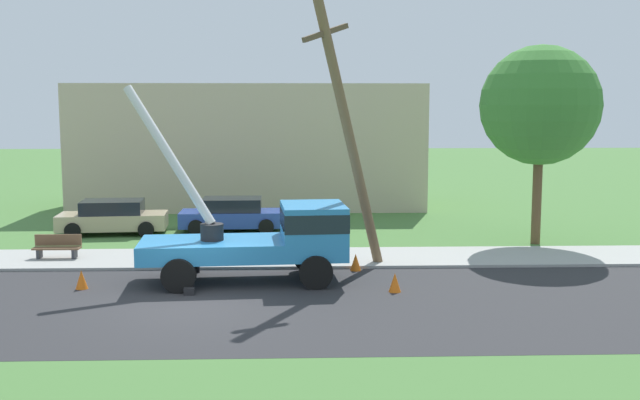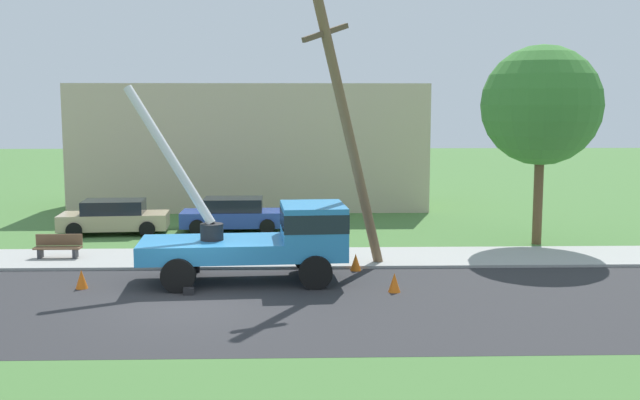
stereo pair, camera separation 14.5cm
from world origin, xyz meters
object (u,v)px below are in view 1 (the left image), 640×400
(leaning_utility_pole, at_px, (349,134))
(park_bench, at_px, (57,247))
(traffic_cone_behind, at_px, (82,280))
(traffic_cone_ahead, at_px, (395,282))
(parked_sedan_tan, at_px, (113,217))
(roadside_tree_near, at_px, (540,106))
(parked_sedan_blue, at_px, (232,215))
(utility_truck, at_px, (271,235))
(traffic_cone_curbside, at_px, (356,262))

(leaning_utility_pole, bearing_deg, park_bench, 169.75)
(leaning_utility_pole, distance_m, traffic_cone_behind, 9.31)
(traffic_cone_ahead, relative_size, traffic_cone_behind, 1.00)
(parked_sedan_tan, height_order, roadside_tree_near, roadside_tree_near)
(parked_sedan_tan, height_order, parked_sedan_blue, same)
(utility_truck, xyz_separation_m, park_bench, (-7.50, 3.21, -0.95))
(leaning_utility_pole, xyz_separation_m, traffic_cone_ahead, (1.14, -2.95, -4.17))
(park_bench, bearing_deg, leaning_utility_pole, -10.25)
(parked_sedan_tan, bearing_deg, utility_truck, -51.18)
(traffic_cone_behind, height_order, roadside_tree_near, roadside_tree_near)
(traffic_cone_behind, bearing_deg, roadside_tree_near, 23.06)
(traffic_cone_curbside, xyz_separation_m, parked_sedan_blue, (-4.63, 7.80, 0.43))
(parked_sedan_blue, bearing_deg, roadside_tree_near, -15.37)
(leaning_utility_pole, height_order, parked_sedan_tan, leaning_utility_pole)
(parked_sedan_blue, xyz_separation_m, park_bench, (-5.57, -5.89, -0.25))
(leaning_utility_pole, relative_size, parked_sedan_tan, 1.92)
(parked_sedan_blue, bearing_deg, parked_sedan_tan, -173.27)
(traffic_cone_behind, xyz_separation_m, roadside_tree_near, (15.63, 6.65, 5.05))
(leaning_utility_pole, relative_size, traffic_cone_curbside, 15.51)
(traffic_cone_ahead, relative_size, roadside_tree_near, 0.07)
(traffic_cone_ahead, distance_m, traffic_cone_behind, 9.17)
(traffic_cone_behind, height_order, traffic_cone_curbside, same)
(utility_truck, height_order, traffic_cone_ahead, utility_truck)
(leaning_utility_pole, height_order, traffic_cone_behind, leaning_utility_pole)
(traffic_cone_behind, relative_size, parked_sedan_tan, 0.12)
(traffic_cone_behind, xyz_separation_m, parked_sedan_tan, (-1.31, 9.38, 0.43))
(traffic_cone_curbside, xyz_separation_m, parked_sedan_tan, (-9.55, 7.22, 0.43))
(parked_sedan_tan, bearing_deg, leaning_utility_pole, -37.35)
(utility_truck, relative_size, traffic_cone_behind, 12.36)
(traffic_cone_ahead, height_order, roadside_tree_near, roadside_tree_near)
(park_bench, distance_m, roadside_tree_near, 18.43)
(leaning_utility_pole, xyz_separation_m, parked_sedan_tan, (-9.32, 7.11, -3.74))
(traffic_cone_ahead, xyz_separation_m, traffic_cone_behind, (-9.14, 0.68, 0.00))
(traffic_cone_curbside, distance_m, park_bench, 10.38)
(leaning_utility_pole, height_order, park_bench, leaning_utility_pole)
(utility_truck, bearing_deg, traffic_cone_curbside, 25.53)
(traffic_cone_ahead, relative_size, parked_sedan_blue, 0.13)
(traffic_cone_ahead, distance_m, parked_sedan_tan, 14.51)
(utility_truck, height_order, leaning_utility_pole, leaning_utility_pole)
(leaning_utility_pole, height_order, traffic_cone_ahead, leaning_utility_pole)
(traffic_cone_behind, xyz_separation_m, traffic_cone_curbside, (8.24, 2.15, 0.00))
(traffic_cone_behind, distance_m, traffic_cone_curbside, 8.52)
(traffic_cone_ahead, xyz_separation_m, roadside_tree_near, (6.48, 7.33, 5.05))
(park_bench, bearing_deg, traffic_cone_ahead, -23.15)
(traffic_cone_curbside, bearing_deg, traffic_cone_ahead, -72.32)
(parked_sedan_blue, relative_size, roadside_tree_near, 0.58)
(parked_sedan_tan, relative_size, park_bench, 2.83)
(leaning_utility_pole, bearing_deg, parked_sedan_tan, 142.65)
(traffic_cone_ahead, relative_size, park_bench, 0.35)
(traffic_cone_ahead, bearing_deg, traffic_cone_behind, 175.75)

